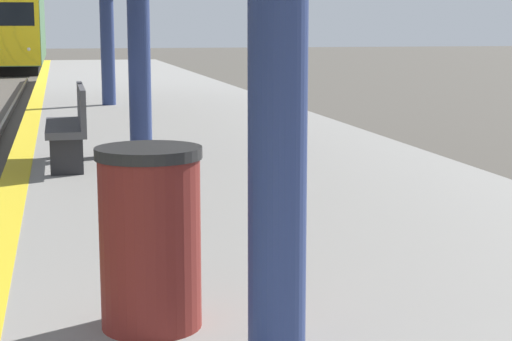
{
  "coord_description": "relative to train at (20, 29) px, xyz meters",
  "views": [
    {
      "loc": [
        2.14,
        -1.83,
        2.56
      ],
      "look_at": [
        6.17,
        15.65,
        -0.48
      ],
      "focal_mm": 60.0,
      "sensor_mm": 36.0,
      "label": 1
    }
  ],
  "objects": [
    {
      "name": "bench",
      "position": [
        2.26,
        -44.01,
        -0.9
      ],
      "size": [
        0.44,
        1.65,
        0.92
      ],
      "color": "#4C4C51",
      "rests_on": "platform_right"
    },
    {
      "name": "train",
      "position": [
        0.0,
        0.0,
        0.0
      ],
      "size": [
        2.67,
        18.98,
        4.63
      ],
      "color": "black",
      "rests_on": "ground"
    },
    {
      "name": "trash_bin",
      "position": [
        2.58,
        -49.62,
        -0.9
      ],
      "size": [
        0.56,
        0.56,
        0.97
      ],
      "color": "maroon",
      "rests_on": "platform_right"
    }
  ]
}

